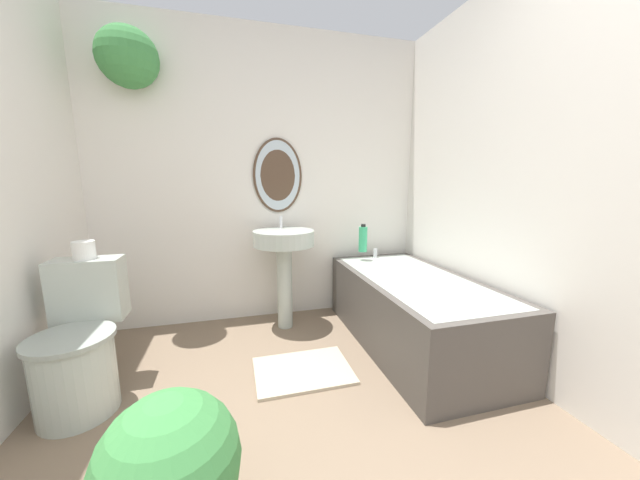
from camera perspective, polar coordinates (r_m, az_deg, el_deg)
The scene contains 9 objects.
wall_back at distance 2.77m, azimuth -12.37°, elevation 12.91°, with size 2.80×0.40×2.40m.
wall_right at distance 2.26m, azimuth 32.23°, elevation 9.42°, with size 0.06×2.55×2.40m.
toilet at distance 2.17m, azimuth -36.92°, elevation -15.15°, with size 0.39×0.55×0.75m.
pedestal_sink at distance 2.56m, azimuth -6.41°, elevation -2.01°, with size 0.48×0.48×0.90m.
bathtub at distance 2.47m, azimuth 16.11°, elevation -11.70°, with size 0.74×1.51×0.58m.
shampoo_bottle at distance 2.79m, azimuth 7.64°, elevation 0.21°, with size 0.07×0.07×0.24m.
potted_plant at distance 1.25m, azimuth -25.08°, elevation -33.32°, with size 0.41×0.41×0.56m.
bath_mat at distance 2.17m, azimuth -3.05°, elevation -22.18°, with size 0.59×0.43×0.02m.
toilet_paper_roll at distance 2.20m, azimuth -36.43°, elevation -1.45°, with size 0.11×0.11×0.10m.
Camera 1 is at (-0.28, -0.32, 1.16)m, focal length 18.00 mm.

